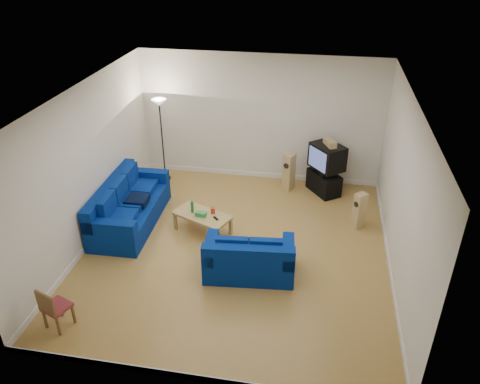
% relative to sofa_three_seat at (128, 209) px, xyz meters
% --- Properties ---
extents(room, '(6.01, 6.51, 3.21)m').
position_rel_sofa_three_seat_xyz_m(room, '(2.52, -0.54, 1.19)').
color(room, brown).
rests_on(room, ground).
extents(sofa_three_seat, '(1.15, 2.51, 0.96)m').
position_rel_sofa_three_seat_xyz_m(sofa_three_seat, '(0.00, 0.00, 0.00)').
color(sofa_three_seat, navy).
rests_on(sofa_three_seat, ground).
extents(sofa_loveseat, '(1.74, 1.08, 0.83)m').
position_rel_sofa_three_seat_xyz_m(sofa_loveseat, '(2.89, -1.29, -0.04)').
color(sofa_loveseat, navy).
rests_on(sofa_loveseat, ground).
extents(coffee_table, '(1.34, 1.03, 0.44)m').
position_rel_sofa_three_seat_xyz_m(coffee_table, '(1.70, -0.06, 0.03)').
color(coffee_table, tan).
rests_on(coffee_table, ground).
extents(bottle, '(0.07, 0.07, 0.27)m').
position_rel_sofa_three_seat_xyz_m(bottle, '(1.47, -0.02, 0.22)').
color(bottle, '#197233').
rests_on(bottle, coffee_table).
extents(tissue_box, '(0.24, 0.15, 0.09)m').
position_rel_sofa_three_seat_xyz_m(tissue_box, '(1.69, -0.13, 0.13)').
color(tissue_box, green).
rests_on(tissue_box, coffee_table).
extents(red_canister, '(0.12, 0.12, 0.13)m').
position_rel_sofa_three_seat_xyz_m(red_canister, '(1.91, 0.02, 0.14)').
color(red_canister, red).
rests_on(red_canister, coffee_table).
extents(remote, '(0.14, 0.14, 0.02)m').
position_rel_sofa_three_seat_xyz_m(remote, '(2.01, -0.18, 0.09)').
color(remote, black).
rests_on(remote, coffee_table).
extents(tv_stand, '(0.89, 0.98, 0.53)m').
position_rel_sofa_three_seat_xyz_m(tv_stand, '(4.20, 2.16, -0.09)').
color(tv_stand, black).
rests_on(tv_stand, ground).
extents(av_receiver, '(0.51, 0.56, 0.11)m').
position_rel_sofa_three_seat_xyz_m(av_receiver, '(4.24, 2.12, 0.22)').
color(av_receiver, black).
rests_on(av_receiver, tv_stand).
extents(television, '(0.94, 0.97, 0.61)m').
position_rel_sofa_three_seat_xyz_m(television, '(4.21, 2.20, 0.58)').
color(television, black).
rests_on(television, av_receiver).
extents(centre_speaker, '(0.33, 0.47, 0.15)m').
position_rel_sofa_three_seat_xyz_m(centre_speaker, '(4.25, 2.19, 0.96)').
color(centre_speaker, tan).
rests_on(centre_speaker, television).
extents(speaker_left, '(0.32, 0.35, 0.95)m').
position_rel_sofa_three_seat_xyz_m(speaker_left, '(3.33, 2.15, 0.12)').
color(speaker_left, tan).
rests_on(speaker_left, ground).
extents(speaker_right, '(0.31, 0.30, 0.82)m').
position_rel_sofa_three_seat_xyz_m(speaker_right, '(4.97, 0.71, 0.05)').
color(speaker_right, tan).
rests_on(speaker_right, ground).
extents(floor_lamp, '(0.37, 0.37, 2.14)m').
position_rel_sofa_three_seat_xyz_m(floor_lamp, '(0.14, 2.16, 1.41)').
color(floor_lamp, black).
rests_on(floor_lamp, ground).
extents(dining_chair, '(0.49, 0.49, 0.80)m').
position_rel_sofa_three_seat_xyz_m(dining_chair, '(0.05, -3.18, 0.09)').
color(dining_chair, brown).
rests_on(dining_chair, ground).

